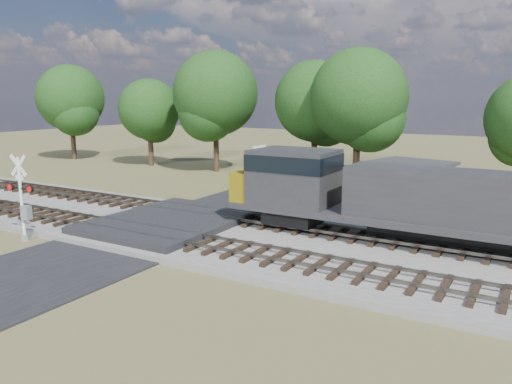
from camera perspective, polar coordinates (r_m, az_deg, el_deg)
The scene contains 10 objects.
ground at distance 28.00m, azimuth -10.33°, elevation -4.35°, with size 160.00×160.00×0.00m, color brown.
ballast_bed at distance 23.39m, azimuth 9.61°, elevation -6.99°, with size 140.00×10.00×0.30m, color gray.
road at distance 27.99m, azimuth -10.33°, elevation -4.27°, with size 7.00×60.00×0.08m, color black.
crossing_panel at distance 28.28m, azimuth -9.69°, elevation -3.51°, with size 7.00×9.00×0.62m, color #262628.
track_near at distance 24.48m, azimuth -7.84°, elevation -5.49°, with size 140.00×2.60×0.33m.
track_far at distance 28.43m, azimuth -1.61°, elevation -3.08°, with size 140.00×2.60×0.33m.
crossing_signal_near at distance 27.76m, azimuth -25.06°, elevation -1.42°, with size 1.79×0.40×4.44m.
crossing_signal_far at distance 32.66m, azimuth 2.73°, elevation 0.85°, with size 1.53×0.41×3.83m.
equipment_shed at distance 33.53m, azimuth 17.00°, elevation 0.67°, with size 5.61×5.61×3.16m.
treeline at distance 42.54m, azimuth 13.54°, elevation 9.95°, with size 83.02×11.66×11.61m.
Camera 1 is at (17.75, -20.40, 7.26)m, focal length 35.00 mm.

